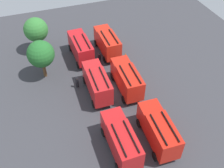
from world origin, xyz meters
name	(u,v)px	position (x,y,z in m)	size (l,w,h in m)	color
ground_plane	(112,91)	(0.00, 0.00, 0.00)	(55.50, 55.50, 0.00)	#38383D
fire_truck_0	(158,129)	(-9.66, -2.25, 2.15)	(7.28, 2.96, 3.88)	red
fire_truck_1	(127,78)	(-0.34, -2.05, 2.15)	(7.24, 2.86, 3.88)	red
fire_truck_2	(107,42)	(8.94, -2.30, 2.15)	(7.22, 2.80, 3.88)	red
fire_truck_3	(121,139)	(-9.50, 2.26, 2.15)	(7.22, 2.81, 3.88)	red
fire_truck_4	(97,82)	(0.24, 2.07, 2.15)	(7.24, 2.84, 3.88)	red
fire_truck_5	(81,47)	(9.01, 2.16, 2.15)	(7.28, 2.94, 3.88)	red
firefighter_0	(100,57)	(6.90, -0.31, 1.02)	(0.47, 0.47, 1.80)	black
firefighter_1	(77,82)	(2.43, 4.44, 0.99)	(0.29, 0.44, 1.76)	black
tree_0	(41,54)	(6.48, 8.46, 4.09)	(3.92, 3.92, 6.08)	brown
tree_1	(36,30)	(13.37, 8.30, 4.05)	(3.89, 3.89, 6.02)	brown
traffic_cone_0	(123,68)	(4.00, -3.15, 0.29)	(0.41, 0.41, 0.58)	#F2600C
traffic_cone_1	(170,121)	(-7.72, -5.07, 0.28)	(0.40, 0.40, 0.57)	#F2600C
traffic_cone_2	(125,55)	(6.93, -4.77, 0.35)	(0.49, 0.49, 0.71)	#F2600C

